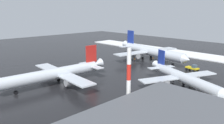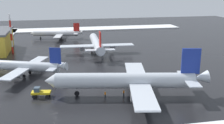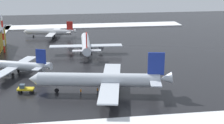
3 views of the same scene
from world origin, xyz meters
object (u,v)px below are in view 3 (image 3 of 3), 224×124
(ground_crew_beside_wing, at_px, (97,90))
(ground_crew_by_nose_gear, at_px, (110,81))
(airplane_far_rear, at_px, (10,65))
(pushback_tug, at_px, (25,88))
(ground_crew_near_tug, at_px, (81,91))
(airplane_foreground_jet, at_px, (50,32))
(airplane_distant_tail, at_px, (86,44))
(antenna_mast, at_px, (3,33))
(airplane_parked_starboard, at_px, (102,80))

(ground_crew_beside_wing, bearing_deg, ground_crew_by_nose_gear, -155.25)
(airplane_far_rear, height_order, pushback_tug, airplane_far_rear)
(pushback_tug, bearing_deg, ground_crew_near_tug, 175.07)
(airplane_foreground_jet, bearing_deg, airplane_distant_tail, 125.79)
(ground_crew_by_nose_gear, height_order, antenna_mast, antenna_mast)
(ground_crew_by_nose_gear, bearing_deg, antenna_mast, 17.86)
(airplane_foreground_jet, bearing_deg, ground_crew_by_nose_gear, 115.85)
(pushback_tug, distance_m, ground_crew_near_tug, 16.03)
(airplane_parked_starboard, distance_m, ground_crew_near_tug, 6.71)
(airplane_distant_tail, height_order, ground_crew_near_tug, airplane_distant_tail)
(ground_crew_by_nose_gear, bearing_deg, airplane_distant_tail, -15.73)
(airplane_far_rear, xyz_separation_m, antenna_mast, (-30.29, -6.38, 4.95))
(pushback_tug, xyz_separation_m, ground_crew_by_nose_gear, (-3.28, 24.91, -0.31))
(airplane_parked_starboard, height_order, ground_crew_by_nose_gear, airplane_parked_starboard)
(airplane_distant_tail, distance_m, pushback_tug, 48.71)
(pushback_tug, xyz_separation_m, antenna_mast, (-48.97, -12.69, 6.66))
(ground_crew_near_tug, bearing_deg, airplane_distant_tail, 122.85)
(airplane_distant_tail, bearing_deg, ground_crew_by_nose_gear, -171.16)
(airplane_distant_tail, distance_m, ground_crew_near_tug, 48.13)
(airplane_distant_tail, height_order, ground_crew_beside_wing, airplane_distant_tail)
(airplane_parked_starboard, relative_size, airplane_far_rear, 1.38)
(airplane_distant_tail, relative_size, airplane_far_rear, 1.22)
(airplane_far_rear, bearing_deg, airplane_foreground_jet, -79.20)
(airplane_parked_starboard, distance_m, pushback_tug, 22.05)
(airplane_far_rear, relative_size, ground_crew_beside_wing, 17.04)
(airplane_parked_starboard, distance_m, ground_crew_by_nose_gear, 8.26)
(airplane_far_rear, bearing_deg, ground_crew_by_nose_gear, 175.89)
(airplane_foreground_jet, xyz_separation_m, pushback_tug, (77.30, -5.45, -1.36))
(airplane_parked_starboard, height_order, airplane_far_rear, airplane_parked_starboard)
(airplane_parked_starboard, xyz_separation_m, ground_crew_by_nose_gear, (-6.93, 3.34, -3.01))
(airplane_parked_starboard, distance_m, airplane_far_rear, 35.74)
(airplane_distant_tail, bearing_deg, ground_crew_near_tug, 176.83)
(airplane_foreground_jet, bearing_deg, antenna_mast, 68.49)
(airplane_distant_tail, bearing_deg, airplane_far_rear, 136.12)
(airplane_far_rear, relative_size, ground_crew_by_nose_gear, 17.04)
(airplane_foreground_jet, relative_size, airplane_far_rear, 0.92)
(antenna_mast, bearing_deg, airplane_parked_starboard, 33.07)
(airplane_far_rear, bearing_deg, airplane_distant_tail, -114.71)
(airplane_far_rear, height_order, ground_crew_near_tug, airplane_far_rear)
(airplane_distant_tail, height_order, ground_crew_by_nose_gear, airplane_distant_tail)
(ground_crew_beside_wing, distance_m, antenna_mast, 62.52)
(pushback_tug, bearing_deg, airplane_far_rear, -62.69)
(airplane_distant_tail, relative_size, ground_crew_near_tug, 20.82)
(pushback_tug, relative_size, ground_crew_near_tug, 2.85)
(airplane_far_rear, distance_m, ground_crew_beside_wing, 34.81)
(airplane_distant_tail, relative_size, airplane_foreground_jet, 1.33)
(airplane_parked_starboard, bearing_deg, ground_crew_beside_wing, 12.62)
(airplane_parked_starboard, bearing_deg, ground_crew_near_tug, 12.03)
(airplane_parked_starboard, xyz_separation_m, ground_crew_near_tug, (0.12, -5.99, -3.01))
(airplane_parked_starboard, relative_size, antenna_mast, 2.54)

